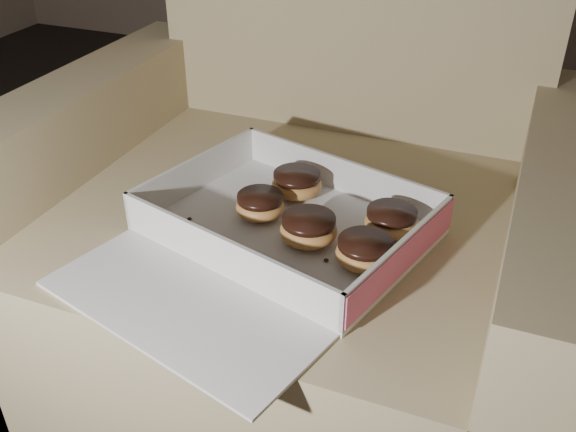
# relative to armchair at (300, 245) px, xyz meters

# --- Properties ---
(armchair) EXTENTS (0.92, 0.78, 0.96)m
(armchair) POSITION_rel_armchair_xyz_m (0.00, 0.00, 0.00)
(armchair) COLOR #978460
(armchair) RESTS_ON floor
(bakery_box) EXTENTS (0.49, 0.53, 0.07)m
(bakery_box) POSITION_rel_armchair_xyz_m (0.03, -0.19, 0.14)
(bakery_box) COLOR silver
(bakery_box) RESTS_ON armchair
(donut_a) EXTENTS (0.08, 0.08, 0.04)m
(donut_a) POSITION_rel_armchair_xyz_m (0.08, -0.17, 0.16)
(donut_a) COLOR #BD8842
(donut_a) RESTS_ON bakery_box
(donut_b) EXTENTS (0.07, 0.07, 0.04)m
(donut_b) POSITION_rel_armchair_xyz_m (-0.02, -0.13, 0.16)
(donut_b) COLOR #BD8842
(donut_b) RESTS_ON bakery_box
(donut_c) EXTENTS (0.08, 0.08, 0.04)m
(donut_c) POSITION_rel_armchair_xyz_m (0.01, -0.05, 0.16)
(donut_c) COLOR #BD8842
(donut_c) RESTS_ON bakery_box
(donut_d) EXTENTS (0.08, 0.08, 0.04)m
(donut_d) POSITION_rel_armchair_xyz_m (0.18, -0.11, 0.16)
(donut_d) COLOR #BD8842
(donut_d) RESTS_ON bakery_box
(donut_e) EXTENTS (0.08, 0.08, 0.04)m
(donut_e) POSITION_rel_armchair_xyz_m (0.16, -0.19, 0.16)
(donut_e) COLOR #BD8842
(donut_e) RESTS_ON bakery_box
(crumb_a) EXTENTS (0.01, 0.01, 0.00)m
(crumb_a) POSITION_rel_armchair_xyz_m (-0.11, -0.18, 0.14)
(crumb_a) COLOR black
(crumb_a) RESTS_ON bakery_box
(crumb_b) EXTENTS (0.01, 0.01, 0.00)m
(crumb_b) POSITION_rel_armchair_xyz_m (0.11, -0.21, 0.14)
(crumb_b) COLOR black
(crumb_b) RESTS_ON bakery_box
(crumb_c) EXTENTS (0.01, 0.01, 0.00)m
(crumb_c) POSITION_rel_armchair_xyz_m (-0.05, -0.25, 0.14)
(crumb_c) COLOR black
(crumb_c) RESTS_ON bakery_box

